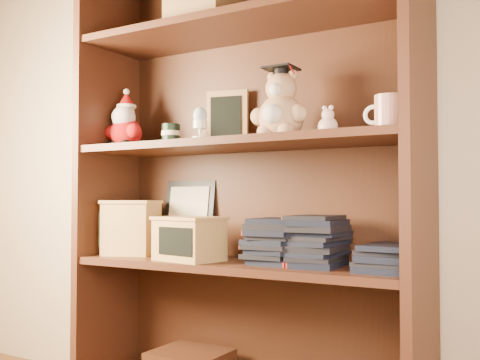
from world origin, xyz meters
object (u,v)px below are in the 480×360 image
Objects in this scene: treats_box at (132,227)px; teacher_mug at (388,114)px; grad_teddy_bear at (280,110)px; bookcase at (247,193)px.

teacher_mug is at bearing 0.05° from treats_box.
grad_teddy_bear is at bearing -178.81° from teacher_mug.
bookcase is 6.78× the size of grad_teddy_bear.
treats_box is (-0.97, -0.00, -0.35)m from teacher_mug.
grad_teddy_bear is at bearing -0.58° from treats_box.
grad_teddy_bear is 1.00× the size of treats_box.
grad_teddy_bear is 0.73m from treats_box.
bookcase reaches higher than grad_teddy_bear.
treats_box is (-0.47, -0.05, -0.13)m from bookcase.
teacher_mug is 0.51× the size of treats_box.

